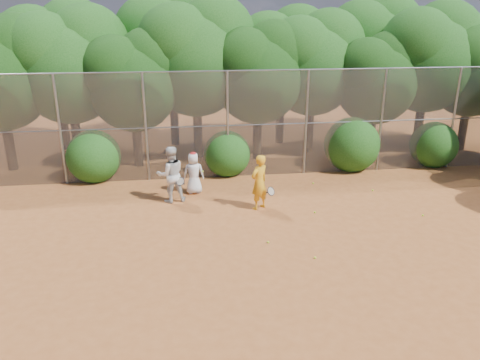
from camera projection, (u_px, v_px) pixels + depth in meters
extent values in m
plane|color=#9C5123|center=(289.00, 248.00, 12.58)|extent=(80.00, 80.00, 0.00)
cylinder|color=gray|center=(60.00, 131.00, 16.63)|extent=(0.09, 0.09, 4.00)
cylinder|color=gray|center=(146.00, 128.00, 17.00)|extent=(0.09, 0.09, 4.00)
cylinder|color=gray|center=(228.00, 126.00, 17.37)|extent=(0.09, 0.09, 4.00)
cylinder|color=gray|center=(306.00, 123.00, 17.74)|extent=(0.09, 0.09, 4.00)
cylinder|color=gray|center=(381.00, 121.00, 18.12)|extent=(0.09, 0.09, 4.00)
cylinder|color=gray|center=(454.00, 119.00, 18.49)|extent=(0.09, 0.09, 4.00)
cylinder|color=gray|center=(255.00, 70.00, 16.82)|extent=(20.00, 0.05, 0.05)
cylinder|color=gray|center=(254.00, 125.00, 17.50)|extent=(20.00, 0.04, 0.04)
cube|color=slate|center=(254.00, 125.00, 17.50)|extent=(20.00, 0.02, 4.00)
cylinder|color=black|center=(9.00, 141.00, 18.46)|extent=(0.38, 0.38, 2.38)
sphere|color=black|center=(18.00, 54.00, 17.79)|extent=(3.05, 3.05, 3.05)
cylinder|color=black|center=(76.00, 134.00, 19.21)|extent=(0.38, 0.38, 2.52)
sphere|color=#184912|center=(69.00, 73.00, 18.37)|extent=(4.03, 4.03, 4.03)
sphere|color=#184912|center=(89.00, 45.00, 18.50)|extent=(3.23, 3.23, 3.23)
sphere|color=#184912|center=(45.00, 52.00, 17.73)|extent=(3.02, 3.02, 3.02)
cylinder|color=black|center=(137.00, 140.00, 18.93)|extent=(0.36, 0.36, 2.17)
sphere|color=black|center=(133.00, 87.00, 18.20)|extent=(3.47, 3.47, 3.47)
sphere|color=black|center=(150.00, 63.00, 18.32)|extent=(2.78, 2.78, 2.78)
sphere|color=black|center=(115.00, 70.00, 17.65)|extent=(2.60, 2.60, 2.60)
cylinder|color=black|center=(198.00, 127.00, 20.09)|extent=(0.39, 0.39, 2.66)
sphere|color=#184912|center=(196.00, 65.00, 19.20)|extent=(4.26, 4.26, 4.26)
sphere|color=#184912|center=(215.00, 37.00, 19.34)|extent=(3.40, 3.40, 3.40)
sphere|color=#184912|center=(177.00, 44.00, 18.52)|extent=(3.19, 3.19, 3.19)
cylinder|color=black|center=(257.00, 133.00, 19.90)|extent=(0.37, 0.37, 2.27)
sphere|color=black|center=(258.00, 80.00, 19.14)|extent=(3.64, 3.64, 3.64)
sphere|color=black|center=(274.00, 56.00, 19.26)|extent=(2.91, 2.91, 2.91)
sphere|color=black|center=(244.00, 62.00, 18.56)|extent=(2.73, 2.73, 2.73)
cylinder|color=black|center=(309.00, 125.00, 20.93)|extent=(0.38, 0.38, 2.45)
sphere|color=#184912|center=(312.00, 70.00, 20.11)|extent=(3.92, 3.92, 3.92)
sphere|color=#184912|center=(328.00, 45.00, 20.24)|extent=(3.14, 3.14, 3.14)
sphere|color=#184912|center=(299.00, 52.00, 19.49)|extent=(2.94, 2.94, 2.94)
cylinder|color=black|center=(371.00, 132.00, 20.36)|extent=(0.36, 0.36, 2.10)
sphere|color=black|center=(376.00, 84.00, 19.66)|extent=(3.36, 3.36, 3.36)
sphere|color=black|center=(390.00, 63.00, 19.78)|extent=(2.69, 2.69, 2.69)
sphere|color=black|center=(366.00, 69.00, 19.13)|extent=(2.52, 2.52, 2.52)
cylinder|color=black|center=(419.00, 122.00, 21.15)|extent=(0.39, 0.39, 2.59)
sphere|color=#184912|center=(427.00, 64.00, 20.29)|extent=(4.14, 4.14, 4.14)
sphere|color=#184912|center=(443.00, 39.00, 20.42)|extent=(3.32, 3.32, 3.32)
sphere|color=#184912|center=(417.00, 45.00, 19.63)|extent=(3.11, 3.11, 3.11)
cylinder|color=black|center=(464.00, 125.00, 21.17)|extent=(0.37, 0.37, 2.31)
sphere|color=black|center=(472.00, 74.00, 20.40)|extent=(3.70, 3.70, 3.70)
sphere|color=black|center=(465.00, 57.00, 19.81)|extent=(2.77, 2.77, 2.77)
cylinder|color=black|center=(63.00, 121.00, 21.21)|extent=(0.39, 0.39, 2.62)
sphere|color=#184912|center=(56.00, 63.00, 20.34)|extent=(4.20, 4.20, 4.20)
sphere|color=#184912|center=(75.00, 37.00, 20.48)|extent=(3.36, 3.36, 3.36)
sphere|color=#184912|center=(33.00, 43.00, 19.67)|extent=(3.15, 3.15, 3.15)
cylinder|color=black|center=(174.00, 115.00, 21.99)|extent=(0.40, 0.40, 2.80)
sphere|color=#184912|center=(171.00, 55.00, 21.06)|extent=(4.48, 4.48, 4.48)
sphere|color=#184912|center=(190.00, 29.00, 21.20)|extent=(3.58, 3.58, 3.58)
sphere|color=#184912|center=(152.00, 35.00, 20.34)|extent=(3.36, 3.36, 3.36)
cylinder|color=black|center=(280.00, 117.00, 22.28)|extent=(0.38, 0.38, 2.52)
sphere|color=#184912|center=(282.00, 64.00, 21.44)|extent=(4.03, 4.03, 4.03)
sphere|color=#184912|center=(297.00, 40.00, 21.58)|extent=(3.23, 3.23, 3.23)
sphere|color=#184912|center=(268.00, 46.00, 20.80)|extent=(3.02, 3.02, 3.02)
cylinder|color=black|center=(366.00, 110.00, 23.36)|extent=(0.40, 0.40, 2.73)
sphere|color=#184912|center=(371.00, 55.00, 22.45)|extent=(4.37, 4.37, 4.37)
sphere|color=#184912|center=(387.00, 30.00, 22.60)|extent=(3.49, 3.49, 3.49)
sphere|color=#184912|center=(360.00, 36.00, 21.76)|extent=(3.28, 3.28, 3.28)
sphere|color=#184912|center=(93.00, 154.00, 17.37)|extent=(2.00, 2.00, 2.00)
sphere|color=#184912|center=(227.00, 152.00, 18.03)|extent=(1.80, 1.80, 1.80)
sphere|color=#184912|center=(352.00, 142.00, 18.58)|extent=(2.20, 2.20, 2.20)
sphere|color=#184912|center=(434.00, 143.00, 19.06)|extent=(1.90, 1.90, 1.90)
imported|color=gold|center=(259.00, 182.00, 14.82)|extent=(0.78, 0.73, 1.80)
torus|color=black|center=(271.00, 191.00, 14.76)|extent=(0.34, 0.31, 0.28)
cylinder|color=black|center=(266.00, 193.00, 14.92)|extent=(0.19, 0.23, 0.16)
imported|color=white|center=(194.00, 173.00, 16.16)|extent=(0.73, 0.48, 1.47)
ellipsoid|color=#B01919|center=(193.00, 154.00, 15.92)|extent=(0.22, 0.22, 0.13)
sphere|color=#D0EF2B|center=(203.00, 171.00, 15.97)|extent=(0.07, 0.07, 0.07)
imported|color=silver|center=(171.00, 174.00, 15.37)|extent=(1.05, 0.89, 1.90)
torus|color=black|center=(180.00, 181.00, 15.17)|extent=(0.35, 0.29, 0.27)
cylinder|color=black|center=(183.00, 183.00, 15.38)|extent=(0.13, 0.24, 0.18)
sphere|color=#D0EF2B|center=(315.00, 212.00, 14.74)|extent=(0.07, 0.07, 0.07)
sphere|color=#D0EF2B|center=(373.00, 190.00, 16.55)|extent=(0.07, 0.07, 0.07)
sphere|color=#D0EF2B|center=(315.00, 258.00, 12.02)|extent=(0.07, 0.07, 0.07)
sphere|color=#D0EF2B|center=(423.00, 215.00, 14.51)|extent=(0.07, 0.07, 0.07)
sphere|color=#D0EF2B|center=(268.00, 242.00, 12.82)|extent=(0.07, 0.07, 0.07)
sphere|color=#D0EF2B|center=(313.00, 183.00, 17.22)|extent=(0.07, 0.07, 0.07)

